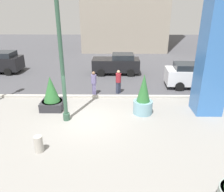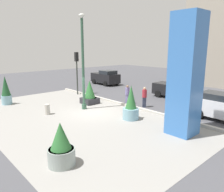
{
  "view_description": "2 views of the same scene",
  "coord_description": "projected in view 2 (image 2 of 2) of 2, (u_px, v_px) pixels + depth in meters",
  "views": [
    {
      "loc": [
        1.44,
        -10.63,
        5.86
      ],
      "look_at": [
        1.31,
        0.69,
        1.13
      ],
      "focal_mm": 36.29,
      "sensor_mm": 36.0,
      "label": 1
    },
    {
      "loc": [
        12.58,
        -9.54,
        4.74
      ],
      "look_at": [
        1.24,
        0.84,
        1.31
      ],
      "focal_mm": 35.27,
      "sensor_mm": 36.0,
      "label": 2
    }
  ],
  "objects": [
    {
      "name": "plaza_pavement",
      "position": [
        69.0,
        118.0,
        15.06
      ],
      "size": [
        18.0,
        10.0,
        0.02
      ],
      "primitive_type": "cube",
      "color": "gray",
      "rests_on": "ground_plane"
    },
    {
      "name": "car_far_lane",
      "position": [
        106.0,
        77.0,
        28.33
      ],
      "size": [
        4.02,
        2.23,
        1.85
      ],
      "color": "black",
      "rests_on": "ground_plane"
    },
    {
      "name": "pedestrian_on_sidewalk",
      "position": [
        144.0,
        96.0,
        17.54
      ],
      "size": [
        0.51,
        0.51,
        1.64
      ],
      "color": "#33384C",
      "rests_on": "ground_plane"
    },
    {
      "name": "curb_strip",
      "position": [
        122.0,
        104.0,
        18.42
      ],
      "size": [
        18.0,
        0.24,
        0.16
      ],
      "primitive_type": "cube",
      "color": "#B7B2A8",
      "rests_on": "ground_plane"
    },
    {
      "name": "car_intersection",
      "position": [
        175.0,
        89.0,
        20.66
      ],
      "size": [
        4.06,
        1.99,
        1.74
      ],
      "color": "black",
      "rests_on": "ground_plane"
    },
    {
      "name": "potted_plant_mid_plaza",
      "position": [
        61.0,
        147.0,
        8.88
      ],
      "size": [
        1.12,
        1.12,
        1.84
      ],
      "color": "gray",
      "rests_on": "ground_plane"
    },
    {
      "name": "pedestrian_by_curb",
      "position": [
        127.0,
        94.0,
        18.57
      ],
      "size": [
        0.45,
        0.45,
        1.62
      ],
      "color": "slate",
      "rests_on": "ground_plane"
    },
    {
      "name": "potted_plant_by_pillar",
      "position": [
        131.0,
        106.0,
        14.57
      ],
      "size": [
        1.07,
        1.07,
        2.31
      ],
      "color": "#7AA8B7",
      "rests_on": "ground_plane"
    },
    {
      "name": "lamp_post",
      "position": [
        83.0,
        65.0,
        16.45
      ],
      "size": [
        0.44,
        0.44,
        7.09
      ],
      "color": "#335642",
      "rests_on": "ground_plane"
    },
    {
      "name": "potted_plant_curbside",
      "position": [
        90.0,
        94.0,
        18.7
      ],
      "size": [
        1.26,
        1.26,
        2.0
      ],
      "color": "#2D2D33",
      "rests_on": "ground_plane"
    },
    {
      "name": "potted_plant_near_right",
      "position": [
        6.0,
        91.0,
        18.34
      ],
      "size": [
        0.82,
        0.82,
        2.42
      ],
      "color": "#7AA8B7",
      "rests_on": "ground_plane"
    },
    {
      "name": "traffic_light_corner",
      "position": [
        77.0,
        66.0,
        21.89
      ],
      "size": [
        0.28,
        0.42,
        4.25
      ],
      "color": "#333833",
      "rests_on": "ground_plane"
    },
    {
      "name": "art_pillar_blue",
      "position": [
        186.0,
        76.0,
        11.65
      ],
      "size": [
        1.42,
        1.42,
        6.5
      ],
      "primitive_type": "cube",
      "color": "#3870BC",
      "rests_on": "ground_plane"
    },
    {
      "name": "concrete_bollard",
      "position": [
        47.0,
        109.0,
        15.73
      ],
      "size": [
        0.36,
        0.36,
        0.75
      ],
      "primitive_type": "cylinder",
      "color": "#B2ADA3",
      "rests_on": "ground_plane"
    },
    {
      "name": "ground_plane",
      "position": [
        129.0,
        103.0,
        19.02
      ],
      "size": [
        60.0,
        60.0,
        0.0
      ],
      "primitive_type": "plane",
      "color": "#47474C"
    }
  ]
}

